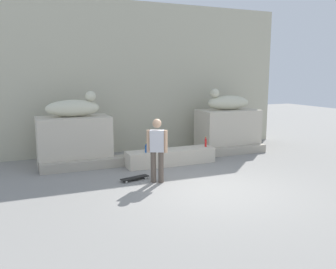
% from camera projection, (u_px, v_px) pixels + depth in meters
% --- Properties ---
extents(ground_plane, '(40.00, 40.00, 0.00)m').
position_uv_depth(ground_plane, '(214.00, 189.00, 8.65)').
color(ground_plane, gray).
extents(facade_wall, '(11.11, 0.60, 5.32)m').
position_uv_depth(facade_wall, '(142.00, 78.00, 13.08)').
color(facade_wall, '#BBB69C').
rests_on(facade_wall, ground_plane).
extents(pedestal_left, '(2.18, 1.19, 1.51)m').
position_uv_depth(pedestal_left, '(74.00, 141.00, 10.91)').
color(pedestal_left, beige).
rests_on(pedestal_left, ground_plane).
extents(pedestal_right, '(2.18, 1.19, 1.51)m').
position_uv_depth(pedestal_right, '(228.00, 130.00, 13.03)').
color(pedestal_right, beige).
rests_on(pedestal_right, ground_plane).
extents(statue_reclining_left, '(1.63, 0.64, 0.78)m').
position_uv_depth(statue_reclining_left, '(74.00, 107.00, 10.75)').
color(statue_reclining_left, beige).
rests_on(statue_reclining_left, pedestal_left).
extents(statue_reclining_right, '(1.65, 0.71, 0.78)m').
position_uv_depth(statue_reclining_right, '(227.00, 102.00, 12.85)').
color(statue_reclining_right, beige).
rests_on(statue_reclining_right, pedestal_right).
extents(ledge_block, '(2.82, 0.65, 0.48)m').
position_uv_depth(ledge_block, '(171.00, 157.00, 11.04)').
color(ledge_block, beige).
rests_on(ledge_block, ground_plane).
extents(skater, '(0.49, 0.34, 1.67)m').
position_uv_depth(skater, '(157.00, 148.00, 9.07)').
color(skater, brown).
rests_on(skater, ground_plane).
extents(skateboard, '(0.82, 0.40, 0.08)m').
position_uv_depth(skateboard, '(135.00, 178.00, 9.40)').
color(skateboard, black).
rests_on(skateboard, ground_plane).
extents(bottle_green, '(0.06, 0.06, 0.32)m').
position_uv_depth(bottle_green, '(161.00, 147.00, 10.72)').
color(bottle_green, '#1E722D').
rests_on(bottle_green, ledge_block).
extents(bottle_blue, '(0.07, 0.07, 0.29)m').
position_uv_depth(bottle_blue, '(146.00, 149.00, 10.55)').
color(bottle_blue, '#194C99').
rests_on(bottle_blue, ledge_block).
extents(bottle_red, '(0.07, 0.07, 0.33)m').
position_uv_depth(bottle_red, '(206.00, 142.00, 11.41)').
color(bottle_red, red).
rests_on(bottle_red, ledge_block).
extents(bottle_clear, '(0.06, 0.06, 0.32)m').
position_uv_depth(bottle_clear, '(155.00, 148.00, 10.61)').
color(bottle_clear, silver).
rests_on(bottle_clear, ledge_block).
extents(stair_step, '(7.72, 0.50, 0.28)m').
position_uv_depth(stair_step, '(165.00, 157.00, 11.51)').
color(stair_step, '#A9A08F').
rests_on(stair_step, ground_plane).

